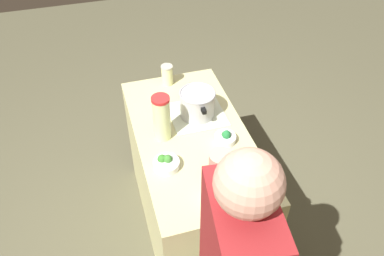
{
  "coord_description": "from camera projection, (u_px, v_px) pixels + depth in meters",
  "views": [
    {
      "loc": [
        1.53,
        -0.45,
        2.41
      ],
      "look_at": [
        0.0,
        0.0,
        0.95
      ],
      "focal_mm": 35.85,
      "sensor_mm": 36.0,
      "label": 1
    }
  ],
  "objects": [
    {
      "name": "ground_plane",
      "position": [
        192.0,
        223.0,
        2.81
      ],
      "size": [
        8.0,
        8.0,
        0.0
      ],
      "primitive_type": "plane",
      "color": "brown"
    },
    {
      "name": "counter_slab",
      "position": [
        192.0,
        184.0,
        2.5
      ],
      "size": [
        1.22,
        0.64,
        0.9
      ],
      "primitive_type": "cube",
      "color": "#C2BE83",
      "rests_on": "ground_plane"
    },
    {
      "name": "dish_cloth",
      "position": [
        197.0,
        114.0,
        2.32
      ],
      "size": [
        0.3,
        0.32,
        0.01
      ],
      "primitive_type": "cube",
      "color": "beige",
      "rests_on": "counter_slab"
    },
    {
      "name": "cooking_pot",
      "position": [
        197.0,
        103.0,
        2.26
      ],
      "size": [
        0.28,
        0.21,
        0.16
      ],
      "color": "#B7B7BC",
      "rests_on": "dish_cloth"
    },
    {
      "name": "lemonade_pitcher",
      "position": [
        162.0,
        118.0,
        2.09
      ],
      "size": [
        0.1,
        0.1,
        0.28
      ],
      "color": "beige",
      "rests_on": "counter_slab"
    },
    {
      "name": "mason_jar",
      "position": [
        167.0,
        75.0,
        2.52
      ],
      "size": [
        0.08,
        0.08,
        0.14
      ],
      "color": "beige",
      "rests_on": "counter_slab"
    },
    {
      "name": "broccoli_bowl_front",
      "position": [
        166.0,
        163.0,
        2.0
      ],
      "size": [
        0.14,
        0.14,
        0.07
      ],
      "color": "silver",
      "rests_on": "counter_slab"
    },
    {
      "name": "broccoli_bowl_center",
      "position": [
        213.0,
        192.0,
        1.85
      ],
      "size": [
        0.12,
        0.12,
        0.08
      ],
      "color": "silver",
      "rests_on": "counter_slab"
    },
    {
      "name": "broccoli_bowl_back",
      "position": [
        225.0,
        138.0,
        2.14
      ],
      "size": [
        0.12,
        0.12,
        0.08
      ],
      "color": "silver",
      "rests_on": "counter_slab"
    }
  ]
}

